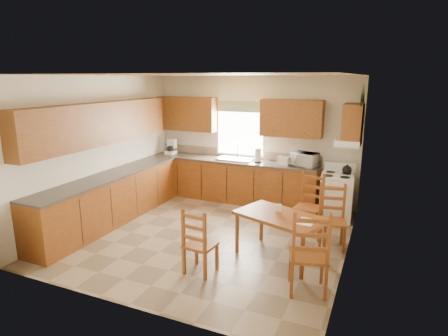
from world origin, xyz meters
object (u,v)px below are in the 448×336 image
at_px(chair_near_left, 200,240).
at_px(microwave, 305,159).
at_px(dining_table, 280,236).
at_px(chair_far_left, 308,204).
at_px(stove, 336,198).
at_px(chair_far_right, 332,218).
at_px(chair_near_right, 309,250).

bearing_deg(chair_near_left, microwave, -98.94).
height_order(dining_table, chair_far_left, chair_far_left).
xyz_separation_m(stove, chair_far_left, (-0.36, -0.85, 0.09)).
distance_m(microwave, chair_near_left, 3.26).
distance_m(stove, chair_far_right, 1.32).
bearing_deg(stove, chair_far_right, -91.01).
bearing_deg(chair_near_right, stove, -105.77).
bearing_deg(chair_near_left, dining_table, -131.26).
bearing_deg(dining_table, chair_far_left, 100.01).
bearing_deg(stove, chair_far_left, -118.70).
distance_m(chair_far_left, chair_far_right, 0.66).
distance_m(stove, chair_far_left, 0.93).
xyz_separation_m(microwave, chair_far_right, (0.79, -1.58, -0.55)).
height_order(microwave, chair_near_right, microwave).
bearing_deg(chair_far_left, chair_near_right, -69.15).
relative_size(chair_near_right, chair_far_right, 1.10).
bearing_deg(dining_table, chair_far_right, 65.31).
bearing_deg(stove, chair_near_left, -122.74).
xyz_separation_m(stove, chair_near_left, (-1.45, -2.85, 0.04)).
xyz_separation_m(dining_table, chair_near_left, (-0.89, -0.86, 0.13)).
distance_m(dining_table, chair_near_right, 0.96).
relative_size(stove, microwave, 1.84).
xyz_separation_m(stove, chair_far_right, (0.11, -1.31, 0.08)).
relative_size(microwave, dining_table, 0.37).
relative_size(chair_near_right, chair_far_left, 1.07).
xyz_separation_m(dining_table, chair_far_left, (0.19, 1.14, 0.18)).
relative_size(microwave, chair_far_right, 0.46).
height_order(chair_far_left, chair_far_right, chair_far_left).
height_order(stove, microwave, microwave).
bearing_deg(chair_far_right, chair_near_right, -106.40).
bearing_deg(microwave, chair_far_right, -46.98).
bearing_deg(chair_far_left, stove, 76.74).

